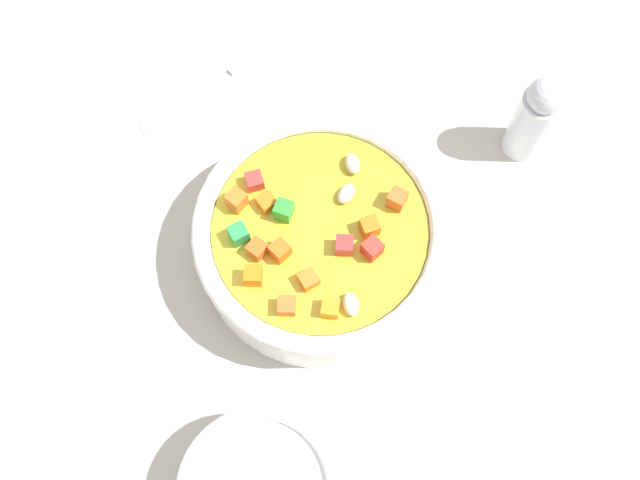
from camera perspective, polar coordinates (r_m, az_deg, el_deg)
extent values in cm
cube|color=#BAB2A0|center=(59.00, 0.00, -1.32)|extent=(140.00, 140.00, 2.00)
cylinder|color=white|center=(55.92, 0.00, -0.17)|extent=(18.36, 18.36, 4.58)
torus|color=white|center=(53.40, 0.00, 0.87)|extent=(18.63, 18.63, 1.37)
cylinder|color=gold|center=(53.60, 0.00, 0.79)|extent=(15.78, 15.78, 0.40)
cube|color=orange|center=(52.19, -3.10, -0.80)|extent=(1.73, 1.73, 1.31)
cube|color=orange|center=(52.90, 3.84, 1.03)|extent=(1.48, 1.48, 1.29)
cube|color=orange|center=(51.59, -0.89, -3.04)|extent=(1.63, 1.63, 0.96)
cube|color=green|center=(53.25, -2.81, 2.31)|extent=(1.65, 1.65, 1.46)
ellipsoid|color=beige|center=(55.13, 2.51, 5.88)|extent=(1.27, 1.82, 0.95)
ellipsoid|color=beige|center=(54.11, 2.04, 3.57)|extent=(1.95, 2.04, 0.82)
cube|color=orange|center=(50.94, 0.57, -5.28)|extent=(1.51, 1.51, 1.02)
cube|color=#C23832|center=(54.59, -5.06, 4.54)|extent=(1.44, 1.44, 1.06)
cube|color=orange|center=(53.85, -6.44, 3.09)|extent=(1.74, 1.74, 1.47)
cube|color=red|center=(52.32, 1.89, -0.41)|extent=(1.43, 1.43, 1.22)
cube|color=green|center=(52.90, -6.29, 0.61)|extent=(1.61, 1.61, 1.36)
cube|color=orange|center=(53.91, -4.12, 2.94)|extent=(1.67, 1.67, 0.87)
ellipsoid|color=beige|center=(51.09, 2.41, -4.96)|extent=(1.27, 1.82, 0.97)
cube|color=#D45C1F|center=(52.48, -4.85, -0.67)|extent=(1.74, 1.74, 1.06)
cube|color=red|center=(52.25, 4.04, -0.64)|extent=(1.72, 1.72, 1.40)
cube|color=#D86027|center=(53.86, 5.95, 3.17)|extent=(1.71, 1.71, 1.43)
cube|color=orange|center=(51.68, -5.18, -2.74)|extent=(1.38, 1.38, 1.35)
cube|color=orange|center=(51.03, -2.59, -5.08)|extent=(1.39, 1.39, 1.04)
cylinder|color=silver|center=(67.95, -2.21, 15.93)|extent=(12.09, 8.17, 0.78)
ellipsoid|color=silver|center=(64.26, -12.32, 9.17)|extent=(4.44, 4.10, 0.86)
cylinder|color=silver|center=(61.36, 15.98, 8.56)|extent=(3.23, 3.23, 6.83)
sphere|color=silver|center=(57.96, 17.05, 10.58)|extent=(2.91, 2.91, 2.91)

